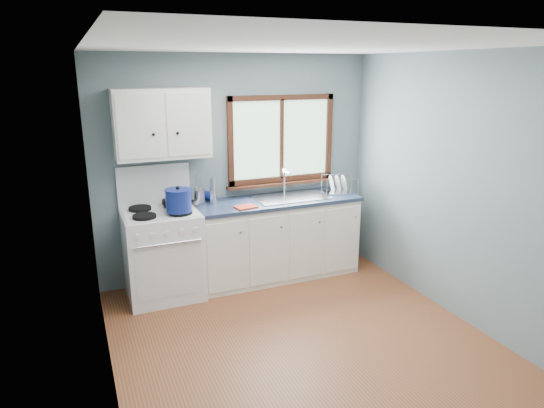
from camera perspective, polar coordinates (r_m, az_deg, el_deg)
name	(u,v)px	position (r m, az deg, el deg)	size (l,w,h in m)	color
floor	(306,347)	(4.43, 4.07, -16.38)	(3.20, 3.60, 0.02)	brown
ceiling	(313,44)	(3.76, 4.85, 18.21)	(3.20, 3.60, 0.02)	white
wall_back	(237,168)	(5.54, -4.13, 4.30)	(3.20, 0.02, 2.50)	slate
wall_front	(483,307)	(2.55, 23.58, -11.09)	(3.20, 0.02, 2.50)	slate
wall_left	(99,234)	(3.51, -19.71, -3.37)	(0.02, 3.60, 2.50)	slate
wall_right	(464,190)	(4.84, 21.65, 1.55)	(0.02, 3.60, 2.50)	slate
gas_range	(163,252)	(5.21, -12.74, -5.47)	(0.76, 0.69, 1.36)	white
base_cabinets	(277,242)	(5.60, 0.54, -4.47)	(1.85, 0.60, 0.88)	white
countertop	(277,201)	(5.45, 0.56, 0.37)	(1.89, 0.64, 0.04)	#1C283F
sink	(291,203)	(5.53, 2.27, 0.15)	(0.84, 0.46, 0.44)	silver
window	(282,146)	(5.65, 1.13, 6.89)	(1.36, 0.10, 1.03)	#9EC6A8
upper_cabinets	(162,124)	(5.07, -12.82, 9.18)	(0.95, 0.35, 0.70)	white
skillet	(173,202)	(5.21, -11.52, 0.28)	(0.37, 0.28, 0.05)	black
stockpot	(178,200)	(4.91, -10.95, 0.46)	(0.33, 0.33, 0.26)	navy
utensil_crock	(199,196)	(5.29, -8.57, 0.90)	(0.17, 0.17, 0.42)	silver
thermos	(213,191)	(5.26, -6.99, 1.52)	(0.07, 0.07, 0.29)	silver
soap_bottle	(214,190)	(5.34, -6.90, 1.64)	(0.10, 0.10, 0.27)	#102DA1
dish_towel	(246,207)	(5.12, -3.11, -0.35)	(0.22, 0.16, 0.02)	red
dish_rack	(339,188)	(5.80, 7.85, 1.92)	(0.46, 0.39, 0.20)	silver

